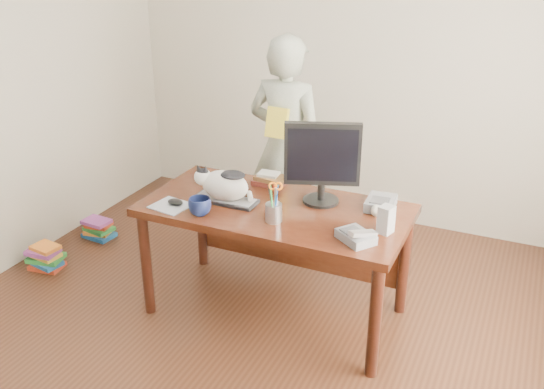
{
  "coord_description": "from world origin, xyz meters",
  "views": [
    {
      "loc": [
        1.36,
        -2.42,
        2.29
      ],
      "look_at": [
        0.0,
        0.55,
        0.85
      ],
      "focal_mm": 40.0,
      "sensor_mm": 36.0,
      "label": 1
    }
  ],
  "objects_px": {
    "cat": "(223,184)",
    "coffee_mug": "(200,206)",
    "monitor": "(322,159)",
    "pen_cup": "(274,210)",
    "keyboard": "(225,200)",
    "book_stack": "(270,179)",
    "desk": "(281,223)",
    "book_pile_b": "(98,229)",
    "baseball": "(377,211)",
    "calculator": "(381,203)",
    "mouse": "(175,202)",
    "phone": "(356,236)",
    "person": "(286,147)",
    "book_pile_a": "(46,257)",
    "speaker": "(386,220)"
  },
  "relations": [
    {
      "from": "coffee_mug",
      "to": "speaker",
      "type": "bearing_deg",
      "value": 12.27
    },
    {
      "from": "phone",
      "to": "pen_cup",
      "type": "bearing_deg",
      "value": -148.61
    },
    {
      "from": "mouse",
      "to": "baseball",
      "type": "bearing_deg",
      "value": 26.02
    },
    {
      "from": "baseball",
      "to": "keyboard",
      "type": "bearing_deg",
      "value": -168.43
    },
    {
      "from": "mouse",
      "to": "phone",
      "type": "xyz_separation_m",
      "value": [
        1.13,
        0.02,
        0.01
      ]
    },
    {
      "from": "cat",
      "to": "baseball",
      "type": "height_order",
      "value": "cat"
    },
    {
      "from": "keyboard",
      "to": "mouse",
      "type": "relative_size",
      "value": 3.73
    },
    {
      "from": "cat",
      "to": "book_stack",
      "type": "bearing_deg",
      "value": 67.7
    },
    {
      "from": "cat",
      "to": "coffee_mug",
      "type": "height_order",
      "value": "cat"
    },
    {
      "from": "cat",
      "to": "book_pile_b",
      "type": "distance_m",
      "value": 1.66
    },
    {
      "from": "keyboard",
      "to": "pen_cup",
      "type": "bearing_deg",
      "value": -18.25
    },
    {
      "from": "coffee_mug",
      "to": "baseball",
      "type": "xyz_separation_m",
      "value": [
        0.95,
        0.41,
        -0.02
      ]
    },
    {
      "from": "baseball",
      "to": "calculator",
      "type": "bearing_deg",
      "value": 93.57
    },
    {
      "from": "monitor",
      "to": "person",
      "type": "distance_m",
      "value": 0.89
    },
    {
      "from": "speaker",
      "to": "book_pile_a",
      "type": "relative_size",
      "value": 0.59
    },
    {
      "from": "baseball",
      "to": "book_pile_a",
      "type": "distance_m",
      "value": 2.46
    },
    {
      "from": "keyboard",
      "to": "baseball",
      "type": "bearing_deg",
      "value": 11.08
    },
    {
      "from": "coffee_mug",
      "to": "baseball",
      "type": "bearing_deg",
      "value": 23.34
    },
    {
      "from": "pen_cup",
      "to": "book_stack",
      "type": "distance_m",
      "value": 0.55
    },
    {
      "from": "monitor",
      "to": "book_pile_a",
      "type": "distance_m",
      "value": 2.23
    },
    {
      "from": "person",
      "to": "book_pile_a",
      "type": "relative_size",
      "value": 6.07
    },
    {
      "from": "mouse",
      "to": "phone",
      "type": "relative_size",
      "value": 0.44
    },
    {
      "from": "keyboard",
      "to": "person",
      "type": "distance_m",
      "value": 0.91
    },
    {
      "from": "cat",
      "to": "baseball",
      "type": "relative_size",
      "value": 5.62
    },
    {
      "from": "mouse",
      "to": "coffee_mug",
      "type": "distance_m",
      "value": 0.21
    },
    {
      "from": "desk",
      "to": "monitor",
      "type": "distance_m",
      "value": 0.5
    },
    {
      "from": "monitor",
      "to": "pen_cup",
      "type": "bearing_deg",
      "value": -135.01
    },
    {
      "from": "keyboard",
      "to": "book_pile_a",
      "type": "distance_m",
      "value": 1.6
    },
    {
      "from": "book_stack",
      "to": "mouse",
      "type": "bearing_deg",
      "value": -122.85
    },
    {
      "from": "phone",
      "to": "book_stack",
      "type": "height_order",
      "value": "phone"
    },
    {
      "from": "monitor",
      "to": "book_pile_b",
      "type": "height_order",
      "value": "monitor"
    },
    {
      "from": "cat",
      "to": "coffee_mug",
      "type": "relative_size",
      "value": 2.91
    },
    {
      "from": "book_pile_b",
      "to": "calculator",
      "type": "bearing_deg",
      "value": -2.64
    },
    {
      "from": "desk",
      "to": "mouse",
      "type": "relative_size",
      "value": 14.89
    },
    {
      "from": "keyboard",
      "to": "cat",
      "type": "bearing_deg",
      "value": -171.64
    },
    {
      "from": "person",
      "to": "pen_cup",
      "type": "bearing_deg",
      "value": 112.84
    },
    {
      "from": "calculator",
      "to": "baseball",
      "type": "bearing_deg",
      "value": -90.22
    },
    {
      "from": "pen_cup",
      "to": "speaker",
      "type": "relative_size",
      "value": 1.55
    },
    {
      "from": "cat",
      "to": "pen_cup",
      "type": "distance_m",
      "value": 0.41
    },
    {
      "from": "pen_cup",
      "to": "mouse",
      "type": "bearing_deg",
      "value": -175.12
    },
    {
      "from": "desk",
      "to": "book_stack",
      "type": "relative_size",
      "value": 7.45
    },
    {
      "from": "pen_cup",
      "to": "book_stack",
      "type": "xyz_separation_m",
      "value": [
        -0.25,
        0.49,
        -0.03
      ]
    },
    {
      "from": "monitor",
      "to": "book_pile_a",
      "type": "relative_size",
      "value": 1.89
    },
    {
      "from": "person",
      "to": "book_pile_b",
      "type": "relative_size",
      "value": 6.36
    },
    {
      "from": "keyboard",
      "to": "book_stack",
      "type": "relative_size",
      "value": 1.86
    },
    {
      "from": "pen_cup",
      "to": "book_pile_b",
      "type": "height_order",
      "value": "pen_cup"
    },
    {
      "from": "calculator",
      "to": "desk",
      "type": "bearing_deg",
      "value": -167.93
    },
    {
      "from": "desk",
      "to": "book_pile_b",
      "type": "xyz_separation_m",
      "value": [
        -1.72,
        0.27,
        -0.53
      ]
    },
    {
      "from": "book_stack",
      "to": "coffee_mug",
      "type": "bearing_deg",
      "value": -104.63
    },
    {
      "from": "book_pile_a",
      "to": "book_pile_b",
      "type": "bearing_deg",
      "value": 86.87
    }
  ]
}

